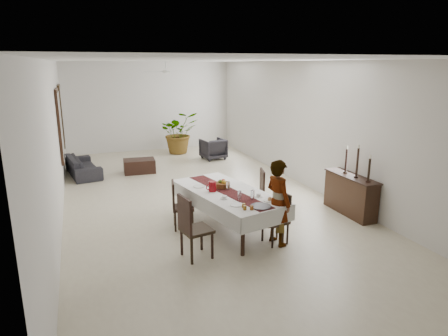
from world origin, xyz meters
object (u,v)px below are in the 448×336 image
at_px(woman, 278,203).
at_px(sideboard_body, 350,195).
at_px(dining_table_top, 227,193).
at_px(red_pitcher, 212,186).
at_px(sofa, 83,166).

xyz_separation_m(woman, sideboard_body, (2.15, 0.77, -0.36)).
bearing_deg(dining_table_top, red_pitcher, 149.04).
bearing_deg(sideboard_body, dining_table_top, 175.76).
relative_size(sideboard_body, sofa, 0.73).
bearing_deg(dining_table_top, sideboard_body, -16.81).
bearing_deg(woman, red_pitcher, 27.25).
relative_size(red_pitcher, woman, 0.13).
height_order(red_pitcher, woman, woman).
relative_size(dining_table_top, red_pitcher, 12.00).
xyz_separation_m(red_pitcher, sideboard_body, (3.00, -0.29, -0.44)).
distance_m(woman, sideboard_body, 2.31).
bearing_deg(sideboard_body, sofa, 135.17).
bearing_deg(red_pitcher, woman, -51.33).
distance_m(dining_table_top, sideboard_body, 2.75).
distance_m(red_pitcher, woman, 1.37).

